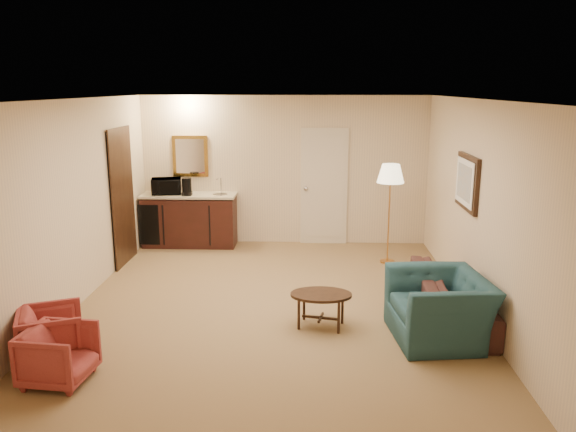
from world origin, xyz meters
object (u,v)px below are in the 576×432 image
at_px(teal_armchair, 440,297).
at_px(rose_chair_near, 58,352).
at_px(coffee_maker, 187,187).
at_px(floor_lamp, 389,214).
at_px(rose_chair_far, 51,332).
at_px(wetbar_cabinet, 190,220).
at_px(microwave, 166,184).
at_px(coffee_table, 321,310).
at_px(sofa, 450,289).
at_px(waste_bin, 226,238).

height_order(teal_armchair, rose_chair_near, teal_armchair).
bearing_deg(coffee_maker, floor_lamp, -18.83).
xyz_separation_m(rose_chair_far, floor_lamp, (3.85, 3.46, 0.48)).
bearing_deg(floor_lamp, wetbar_cabinet, 165.65).
relative_size(wetbar_cabinet, microwave, 3.29).
xyz_separation_m(teal_armchair, rose_chair_far, (-4.05, -0.70, -0.18)).
bearing_deg(coffee_table, rose_chair_far, -160.72).
distance_m(microwave, coffee_maker, 0.39).
relative_size(sofa, coffee_maker, 6.48).
distance_m(teal_armchair, microwave, 5.37).
distance_m(rose_chair_near, microwave, 4.78).
distance_m(wetbar_cabinet, rose_chair_far, 4.35).
relative_size(waste_bin, coffee_maker, 1.03).
height_order(coffee_table, waste_bin, coffee_table).
distance_m(sofa, rose_chair_near, 4.38).
xyz_separation_m(rose_chair_near, rose_chair_far, (-0.25, 0.40, 0.01)).
xyz_separation_m(sofa, coffee_table, (-1.55, -0.30, -0.17)).
distance_m(sofa, microwave, 5.23).
bearing_deg(microwave, coffee_maker, -26.15).
height_order(sofa, coffee_maker, coffee_maker).
bearing_deg(rose_chair_near, floor_lamp, -37.11).
xyz_separation_m(teal_armchair, floor_lamp, (-0.20, 2.76, 0.31)).
relative_size(wetbar_cabinet, rose_chair_near, 2.74).
distance_m(wetbar_cabinet, coffee_maker, 0.62).
bearing_deg(waste_bin, floor_lamp, -16.25).
bearing_deg(microwave, waste_bin, -15.40).
bearing_deg(sofa, rose_chair_near, 114.61).
bearing_deg(sofa, waste_bin, 48.82).
bearing_deg(floor_lamp, sofa, -78.46).
xyz_separation_m(rose_chair_near, waste_bin, (0.90, 4.65, -0.14)).
height_order(wetbar_cabinet, floor_lamp, floor_lamp).
xyz_separation_m(teal_armchair, coffee_maker, (-3.55, 3.51, 0.58)).
xyz_separation_m(wetbar_cabinet, rose_chair_near, (-0.25, -4.72, -0.16)).
height_order(coffee_table, floor_lamp, floor_lamp).
bearing_deg(rose_chair_far, waste_bin, -38.81).
bearing_deg(wetbar_cabinet, sofa, -38.86).
distance_m(wetbar_cabinet, microwave, 0.74).
distance_m(rose_chair_near, rose_chair_far, 0.47).
bearing_deg(sofa, wetbar_cabinet, 53.49).
xyz_separation_m(wetbar_cabinet, waste_bin, (0.65, -0.07, -0.31)).
relative_size(coffee_table, waste_bin, 2.31).
distance_m(sofa, teal_armchair, 0.62).
bearing_deg(coffee_maker, teal_armchair, -50.89).
height_order(rose_chair_far, microwave, microwave).
bearing_deg(wetbar_cabinet, waste_bin, -6.15).
relative_size(sofa, waste_bin, 6.29).
relative_size(sofa, floor_lamp, 1.22).
height_order(waste_bin, microwave, microwave).
bearing_deg(coffee_table, wetbar_cabinet, 123.82).
bearing_deg(coffee_maker, microwave, 159.79).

